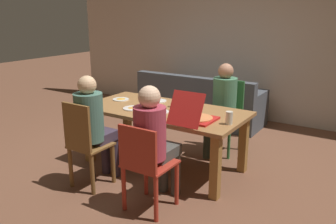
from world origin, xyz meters
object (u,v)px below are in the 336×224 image
at_px(plate_3, 121,99).
at_px(drinking_glass_0, 229,118).
at_px(plate_1, 158,101).
at_px(person_0, 154,137).
at_px(drinking_glass_1, 176,101).
at_px(person_2, 222,102).
at_px(plate_0, 133,108).
at_px(dining_table, 164,117).
at_px(pizza_box_0, 195,117).
at_px(couch, 199,105).
at_px(person_1, 93,122).
at_px(chair_2, 227,113).
at_px(chair_1, 85,144).
at_px(chair_0, 145,164).
at_px(drinking_glass_2, 161,116).
at_px(plate_2, 159,111).

xyz_separation_m(plate_3, drinking_glass_0, (1.61, -0.20, 0.06)).
xyz_separation_m(plate_1, drinking_glass_0, (1.15, -0.40, 0.06)).
distance_m(person_0, drinking_glass_1, 1.02).
relative_size(person_2, plate_0, 4.99).
relative_size(plate_3, drinking_glass_0, 1.54).
distance_m(dining_table, plate_0, 0.38).
bearing_deg(pizza_box_0, couch, 116.54).
bearing_deg(couch, plate_3, -96.72).
height_order(person_1, plate_1, person_1).
bearing_deg(plate_1, dining_table, -46.43).
bearing_deg(plate_0, plate_3, 147.68).
bearing_deg(chair_2, plate_3, -143.21).
distance_m(person_1, drinking_glass_1, 1.05).
bearing_deg(drinking_glass_0, chair_1, -148.65).
bearing_deg(dining_table, chair_0, -66.06).
distance_m(person_2, plate_0, 1.20).
height_order(person_1, drinking_glass_2, person_1).
bearing_deg(chair_2, plate_1, -136.09).
distance_m(chair_1, drinking_glass_1, 1.20).
xyz_separation_m(pizza_box_0, plate_0, (-0.87, 0.04, -0.04)).
bearing_deg(plate_3, person_1, -68.90).
xyz_separation_m(plate_0, drinking_glass_1, (0.39, 0.34, 0.06)).
distance_m(person_1, plate_3, 0.91).
height_order(plate_0, plate_2, same).
xyz_separation_m(pizza_box_0, couch, (-1.06, 2.12, -0.49)).
relative_size(person_0, plate_3, 5.77).
height_order(plate_2, couch, couch).
bearing_deg(chair_1, chair_0, -2.59).
distance_m(person_1, drinking_glass_0, 1.44).
xyz_separation_m(plate_1, drinking_glass_2, (0.49, -0.66, 0.05)).
bearing_deg(person_0, person_2, 90.00).
bearing_deg(chair_0, person_0, 90.00).
xyz_separation_m(person_0, plate_1, (-0.68, 1.07, 0.03)).
xyz_separation_m(chair_2, plate_3, (-1.14, -0.85, 0.22)).
bearing_deg(drinking_glass_0, dining_table, 171.69).
xyz_separation_m(chair_0, drinking_glass_1, (-0.34, 1.10, 0.32)).
height_order(drinking_glass_0, couch, drinking_glass_0).
bearing_deg(chair_0, pizza_box_0, 79.47).
height_order(dining_table, plate_3, plate_3).
bearing_deg(couch, person_2, -50.65).
distance_m(chair_2, couch, 1.36).
bearing_deg(chair_1, couch, 92.27).
relative_size(pizza_box_0, drinking_glass_2, 4.96).
bearing_deg(plate_0, plate_1, 83.56).
height_order(plate_1, drinking_glass_1, drinking_glass_1).
height_order(chair_2, drinking_glass_1, chair_2).
distance_m(person_1, chair_2, 1.89).
height_order(person_1, plate_3, person_1).
bearing_deg(chair_2, couch, 133.63).
relative_size(pizza_box_0, plate_3, 2.50).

